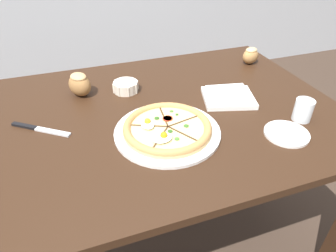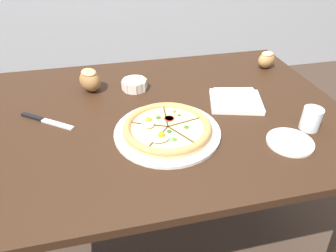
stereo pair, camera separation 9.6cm
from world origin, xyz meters
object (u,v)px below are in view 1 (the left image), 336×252
Objects in this scene: water_glass at (303,111)px; side_saucer at (287,134)px; pizza at (168,129)px; ramekin_bowl at (126,86)px; bread_piece_near at (251,55)px; dining_table at (156,131)px; bread_piece_far at (80,84)px; knife_main at (40,129)px; napkin_folded at (229,96)px.

side_saucer is (-0.11, -0.06, -0.03)m from water_glass.
pizza reaches higher than ramekin_bowl.
dining_table is at bearing -154.46° from bread_piece_near.
water_glass reaches higher than dining_table.
pizza is 0.35m from ramekin_bowl.
ramekin_bowl reaches higher than dining_table.
ramekin_bowl reaches higher than side_saucer.
bread_piece_far is 0.67× the size of knife_main.
pizza reaches higher than dining_table.
pizza is 2.77× the size of bread_piece_far.
bread_piece_far is (-0.25, 0.38, 0.03)m from pizza.
ramekin_bowl is 0.84× the size of bread_piece_far.
bread_piece_near is (0.28, 0.29, 0.03)m from napkin_folded.
knife_main is 1.30× the size of side_saucer.
side_saucer is at bearing 14.98° from knife_main.
bread_piece_near is (0.59, 0.28, 0.13)m from dining_table.
bread_piece_near reaches higher than dining_table.
knife_main reaches higher than dining_table.
water_glass reaches higher than knife_main.
dining_table is 0.56m from water_glass.
ramekin_bowl is at bearing 132.80° from side_saucer.
bread_piece_far is at bearing 87.85° from knife_main.
bread_piece_far reaches higher than water_glass.
water_glass is (0.56, -0.42, 0.01)m from ramekin_bowl.
dining_table is 0.18m from pizza.
napkin_folded is at bearing -2.12° from dining_table.
side_saucer is (0.45, -0.49, -0.02)m from ramekin_bowl.
ramekin_bowl is 0.47× the size of napkin_folded.
ramekin_bowl is 0.56× the size of knife_main.
dining_table is 13.18× the size of bread_piece_near.
pizza is 0.50m from water_glass.
pizza is 3.37× the size of bread_piece_near.
pizza is 1.54× the size of napkin_folded.
napkin_folded is 1.56× the size of side_saucer.
pizza is 1.85× the size of knife_main.
napkin_folded is at bearing -23.30° from bread_piece_far.
ramekin_bowl is 1.02× the size of bread_piece_near.
napkin_folded is 0.41m from bread_piece_near.
water_glass is (0.49, -0.08, 0.02)m from pizza.
bread_piece_near is at bearing 3.55° from bread_piece_far.
ramekin_bowl is 0.43m from napkin_folded.
bread_piece_far is at bearing 124.00° from pizza.
side_saucer reaches higher than dining_table.
ramekin_bowl is 0.70m from water_glass.
ramekin_bowl is 1.38× the size of water_glass.
bread_piece_far is at bearing -176.45° from bread_piece_near.
bread_piece_far is (-0.56, 0.24, 0.03)m from napkin_folded.
water_glass is at bearing -37.09° from ramekin_bowl.
dining_table is 0.49m from side_saucer.
ramekin_bowl is at bearing 142.91° from water_glass.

